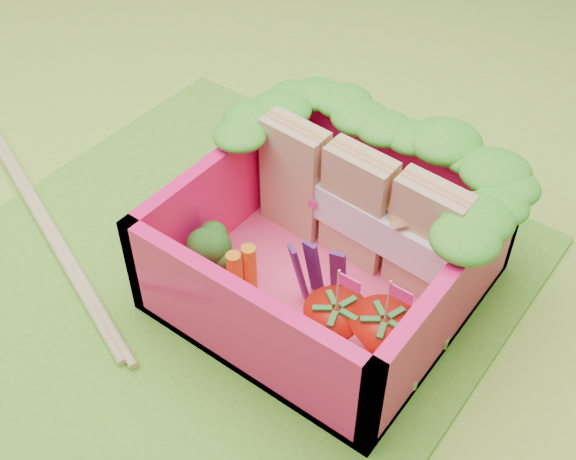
% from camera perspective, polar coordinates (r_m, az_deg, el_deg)
% --- Properties ---
extents(ground, '(14.00, 14.00, 0.00)m').
position_cam_1_polar(ground, '(3.62, -5.20, -3.79)').
color(ground, '#95BD35').
rests_on(ground, ground).
extents(placemat, '(2.60, 2.60, 0.03)m').
position_cam_1_polar(placemat, '(3.61, -5.21, -3.63)').
color(placemat, '#61A425').
rests_on(placemat, ground).
extents(bento_floor, '(1.30, 1.30, 0.05)m').
position_cam_1_polar(bento_floor, '(3.51, 3.01, -4.22)').
color(bento_floor, '#FE4075').
rests_on(bento_floor, placemat).
extents(bento_box, '(1.30, 1.30, 0.55)m').
position_cam_1_polar(bento_box, '(3.33, 3.17, -1.33)').
color(bento_box, '#FF1562').
rests_on(bento_box, placemat).
extents(lettuce_ruffle, '(1.43, 0.77, 0.11)m').
position_cam_1_polar(lettuce_ruffle, '(3.42, 7.85, 7.06)').
color(lettuce_ruffle, '#2F8518').
rests_on(lettuce_ruffle, bento_box).
extents(sandwich_stack, '(1.10, 0.24, 0.61)m').
position_cam_1_polar(sandwich_stack, '(3.43, 5.57, 1.76)').
color(sandwich_stack, tan).
rests_on(sandwich_stack, bento_floor).
extents(broccoli, '(0.32, 0.32, 0.26)m').
position_cam_1_polar(broccoli, '(3.39, -6.13, -1.48)').
color(broccoli, '#659A4A').
rests_on(broccoli, bento_floor).
extents(carrot_sticks, '(0.10, 0.14, 0.29)m').
position_cam_1_polar(carrot_sticks, '(3.33, -3.64, -3.42)').
color(carrot_sticks, orange).
rests_on(carrot_sticks, bento_floor).
extents(purple_wedges, '(0.22, 0.14, 0.38)m').
position_cam_1_polar(purple_wedges, '(3.26, 2.32, -3.44)').
color(purple_wedges, '#391650').
rests_on(purple_wedges, bento_floor).
extents(strawberry_left, '(0.28, 0.28, 0.52)m').
position_cam_1_polar(strawberry_left, '(3.11, 3.74, -7.91)').
color(strawberry_left, red).
rests_on(strawberry_left, bento_floor).
extents(strawberry_right, '(0.29, 0.29, 0.53)m').
position_cam_1_polar(strawberry_right, '(3.08, 7.42, -8.81)').
color(strawberry_right, red).
rests_on(strawberry_right, bento_floor).
extents(snap_peas, '(0.33, 0.39, 0.05)m').
position_cam_1_polar(snap_peas, '(3.24, 8.95, -9.03)').
color(snap_peas, green).
rests_on(snap_peas, bento_floor).
extents(chopsticks, '(2.37, 0.91, 0.04)m').
position_cam_1_polar(chopsticks, '(4.13, -19.25, 1.70)').
color(chopsticks, '#DEBC79').
rests_on(chopsticks, placemat).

